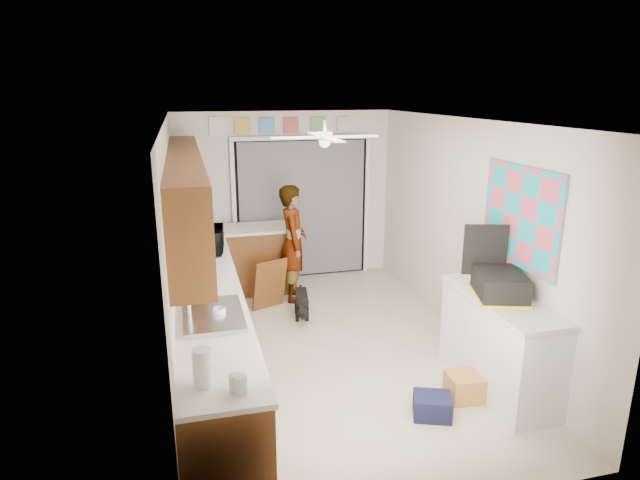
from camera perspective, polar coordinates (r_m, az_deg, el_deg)
floor at (r=6.13m, az=0.95°, el=-11.41°), size 5.00×5.00×0.00m
ceiling at (r=5.46m, az=1.07°, el=12.64°), size 5.00×5.00×0.00m
wall_back at (r=8.04m, az=-3.73°, el=4.64°), size 3.20×0.00×3.20m
wall_front at (r=3.47m, az=12.19°, el=-11.10°), size 3.20×0.00×3.20m
wall_left at (r=5.48m, az=-15.36°, el=-1.23°), size 0.00×5.00×5.00m
wall_right at (r=6.27m, az=15.26°, el=0.90°), size 0.00×5.00×5.00m
left_base_cabinets at (r=5.76m, az=-11.76°, el=-8.66°), size 0.60×4.80×0.90m
left_countertop at (r=5.58m, az=-11.93°, el=-4.26°), size 0.62×4.80×0.04m
upper_cabinets at (r=5.54m, az=-14.10°, el=4.92°), size 0.32×4.00×0.80m
sink_basin at (r=4.64m, az=-11.33°, el=-7.99°), size 0.50×0.76×0.06m
faucet at (r=4.60m, az=-13.77°, el=-7.07°), size 0.03×0.03×0.22m
peninsula_base at (r=7.68m, az=-6.59°, el=-2.13°), size 1.00×0.60×0.90m
peninsula_top at (r=7.55m, az=-6.71°, el=1.27°), size 1.04×0.64×0.04m
back_opening_recess at (r=8.10m, az=-1.93°, el=3.30°), size 2.00×0.06×2.10m
curtain_panel at (r=8.06m, az=-1.86°, el=3.25°), size 1.90×0.03×2.05m
door_trim_left at (r=7.92m, az=-9.11°, el=2.82°), size 0.06×0.04×2.10m
door_trim_right at (r=8.34m, az=4.99°, el=3.63°), size 0.06×0.04×2.10m
door_trim_head at (r=7.91m, az=-1.95°, el=10.85°), size 2.10×0.04×0.06m
header_frame_0 at (r=7.78m, az=-8.27°, el=11.95°), size 0.22×0.02×0.22m
header_frame_1 at (r=7.83m, az=-5.67°, el=12.06°), size 0.22×0.02×0.22m
header_frame_2 at (r=7.89m, az=-3.10°, el=12.14°), size 0.22×0.02×0.22m
header_frame_3 at (r=7.98m, az=-0.22°, el=12.20°), size 0.22×0.02×0.22m
header_frame_4 at (r=8.09m, az=2.60°, el=12.23°), size 0.22×0.02×0.22m
route66_sign at (r=7.75m, az=-10.89°, el=11.82°), size 0.22×0.02×0.26m
right_counter_base at (r=5.46m, az=18.54°, el=-10.61°), size 0.50×1.40×0.90m
right_counter_top at (r=5.27m, az=18.89°, el=-6.03°), size 0.54×1.44×0.04m
abstract_painting at (r=5.34m, az=20.59°, el=2.34°), size 0.03×1.15×0.95m
ceiling_fan at (r=5.66m, az=0.51°, el=10.93°), size 1.14×1.14×0.24m
microwave at (r=6.44m, az=-11.86°, el=-0.00°), size 0.41×0.55×0.29m
cup at (r=4.62m, az=-10.71°, el=-7.63°), size 0.14×0.14×0.09m
jar_a at (r=3.53m, az=-8.51°, el=-15.01°), size 0.11×0.11×0.13m
jar_b at (r=3.57m, az=-9.06°, el=-14.80°), size 0.09×0.09×0.11m
paper_towel_roll at (r=3.62m, az=-12.45°, el=-13.15°), size 0.13×0.13×0.27m
suitcase at (r=5.24m, az=18.62°, el=-4.51°), size 0.56×0.65×0.24m
suitcase_rim at (r=5.27m, az=18.52°, el=-5.63°), size 0.59×0.68×0.02m
suitcase_lid at (r=5.39m, az=17.21°, el=-1.00°), size 0.41×0.15×0.50m
cardboard_box at (r=5.36m, az=15.57°, el=-14.81°), size 0.41×0.32×0.24m
navy_crate at (r=5.05m, az=11.88°, el=-16.94°), size 0.40×0.37×0.20m
cabinet_door_panel at (r=7.03m, az=-5.39°, el=-4.74°), size 0.49×0.34×0.68m
man at (r=7.22m, az=-2.87°, el=-0.34°), size 0.47×0.64×1.59m
dog at (r=6.81m, az=-1.98°, el=-6.72°), size 0.29×0.52×0.39m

